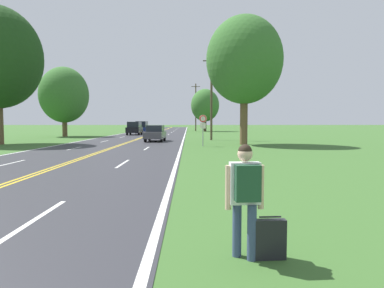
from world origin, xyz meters
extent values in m
cube|color=white|center=(2.63, 7.50, 0.01)|extent=(0.12, 3.00, 0.00)
cube|color=white|center=(2.63, 16.50, 0.01)|extent=(0.12, 3.00, 0.00)
cube|color=white|center=(2.63, 25.50, 0.01)|extent=(0.12, 3.00, 0.00)
cube|color=white|center=(2.63, 34.50, 0.01)|extent=(0.12, 3.00, 0.00)
cube|color=white|center=(2.63, 43.50, 0.01)|extent=(0.12, 3.00, 0.00)
cube|color=white|center=(2.63, 52.50, 0.01)|extent=(0.12, 3.00, 0.00)
cube|color=white|center=(2.63, 61.50, 0.01)|extent=(0.12, 3.00, 0.00)
cube|color=white|center=(2.63, 70.50, 0.01)|extent=(0.12, 3.00, 0.00)
cube|color=white|center=(2.63, 79.50, 0.01)|extent=(0.12, 3.00, 0.00)
cube|color=white|center=(2.63, 88.50, 0.01)|extent=(0.12, 3.00, 0.00)
cube|color=white|center=(2.63, 97.50, 0.01)|extent=(0.12, 3.00, 0.00)
cube|color=white|center=(2.63, 106.50, 0.01)|extent=(0.12, 3.00, 0.00)
cube|color=white|center=(-2.63, 16.50, 0.01)|extent=(0.12, 3.00, 0.00)
cube|color=white|center=(-2.63, 25.50, 0.01)|extent=(0.12, 3.00, 0.00)
cube|color=white|center=(-2.63, 34.50, 0.01)|extent=(0.12, 3.00, 0.00)
cube|color=white|center=(-2.63, 43.50, 0.01)|extent=(0.12, 3.00, 0.00)
cube|color=white|center=(-2.63, 52.50, 0.01)|extent=(0.12, 3.00, 0.00)
cube|color=white|center=(-2.63, 61.50, 0.01)|extent=(0.12, 3.00, 0.00)
cube|color=white|center=(-2.63, 70.50, 0.01)|extent=(0.12, 3.00, 0.00)
cube|color=white|center=(-2.63, 79.50, 0.01)|extent=(0.12, 3.00, 0.00)
cube|color=white|center=(-2.63, 88.50, 0.01)|extent=(0.12, 3.00, 0.00)
cube|color=white|center=(-2.63, 97.50, 0.01)|extent=(0.12, 3.00, 0.00)
cube|color=white|center=(-2.63, 106.50, 0.01)|extent=(0.12, 3.00, 0.00)
cylinder|color=#38476B|center=(6.39, 5.60, 0.40)|extent=(0.13, 0.13, 0.79)
cylinder|color=#38476B|center=(6.58, 5.46, 0.40)|extent=(0.13, 0.13, 0.79)
cube|color=white|center=(6.48, 5.53, 1.09)|extent=(0.44, 0.21, 0.59)
sphere|color=beige|center=(6.48, 5.53, 1.50)|extent=(0.21, 0.21, 0.21)
sphere|color=#2D2319|center=(6.48, 5.53, 1.54)|extent=(0.20, 0.20, 0.20)
cylinder|color=beige|center=(6.25, 5.51, 1.03)|extent=(0.09, 0.09, 0.63)
cylinder|color=beige|center=(6.72, 5.55, 1.03)|extent=(0.09, 0.09, 0.63)
cube|color=#1E472D|center=(6.49, 5.36, 1.12)|extent=(0.35, 0.19, 0.50)
cube|color=black|center=(6.84, 5.49, 0.29)|extent=(0.46, 0.17, 0.57)
cylinder|color=black|center=(6.84, 5.49, 0.61)|extent=(0.32, 0.05, 0.02)
cylinder|color=gray|center=(6.81, 27.68, 1.22)|extent=(0.07, 0.07, 2.43)
cylinder|color=silver|center=(6.81, 27.66, 2.18)|extent=(0.60, 0.02, 0.60)
torus|color=red|center=(6.81, 27.65, 2.18)|extent=(0.55, 0.07, 0.55)
cube|color=silver|center=(6.81, 27.66, 1.63)|extent=(0.44, 0.02, 0.44)
cylinder|color=brown|center=(8.08, 36.90, 4.45)|extent=(0.24, 0.24, 8.89)
cube|color=brown|center=(8.08, 36.90, 8.29)|extent=(1.80, 0.12, 0.10)
cylinder|color=brown|center=(7.14, 71.49, 4.87)|extent=(0.24, 0.24, 9.73)
cube|color=brown|center=(7.14, 71.49, 9.13)|extent=(1.80, 0.12, 0.10)
cylinder|color=#473828|center=(8.94, 68.98, 1.41)|extent=(0.56, 0.56, 2.82)
ellipsoid|color=#386B2D|center=(8.94, 68.98, 5.20)|extent=(5.61, 5.61, 6.45)
cylinder|color=brown|center=(10.35, 29.70, 2.20)|extent=(0.64, 0.64, 4.40)
ellipsoid|color=#386B2D|center=(10.35, 29.70, 7.12)|extent=(6.39, 6.39, 7.35)
cylinder|color=brown|center=(-10.55, 45.69, 1.38)|extent=(0.63, 0.63, 2.76)
ellipsoid|color=#386B2D|center=(-10.55, 45.69, 5.43)|extent=(6.29, 6.29, 7.23)
cylinder|color=black|center=(3.10, 33.16, 0.35)|extent=(0.23, 0.71, 0.70)
cylinder|color=black|center=(1.56, 33.22, 0.35)|extent=(0.23, 0.71, 0.70)
cylinder|color=black|center=(3.20, 35.78, 0.35)|extent=(0.23, 0.71, 0.70)
cylinder|color=black|center=(1.66, 35.84, 0.35)|extent=(0.23, 0.71, 0.70)
cube|color=#47474C|center=(2.38, 34.50, 0.64)|extent=(1.91, 4.30, 0.65)
cube|color=#1E232D|center=(2.38, 34.67, 1.28)|extent=(1.62, 2.38, 0.63)
cylinder|color=black|center=(-3.16, 52.53, 0.39)|extent=(0.21, 0.78, 0.78)
cylinder|color=black|center=(-1.46, 52.52, 0.39)|extent=(0.21, 0.78, 0.78)
cylinder|color=black|center=(-3.18, 49.95, 0.39)|extent=(0.21, 0.78, 0.78)
cylinder|color=black|center=(-1.48, 49.94, 0.39)|extent=(0.21, 0.78, 0.78)
cube|color=black|center=(-2.32, 51.23, 0.74)|extent=(1.93, 4.18, 0.77)
cube|color=#1E232D|center=(-2.32, 51.23, 1.53)|extent=(1.69, 2.93, 0.81)
cylinder|color=black|center=(-3.25, 61.33, 0.35)|extent=(0.20, 0.71, 0.70)
cylinder|color=black|center=(-1.53, 61.32, 0.35)|extent=(0.20, 0.71, 0.70)
cylinder|color=black|center=(-3.27, 58.33, 0.35)|extent=(0.20, 0.71, 0.70)
cylinder|color=black|center=(-1.54, 58.32, 0.35)|extent=(0.20, 0.71, 0.70)
cube|color=navy|center=(-2.40, 59.82, 0.65)|extent=(1.95, 4.85, 0.66)
cube|color=#1E232D|center=(-2.40, 59.82, 1.49)|extent=(1.71, 3.39, 1.02)
cylinder|color=black|center=(-4.53, 70.53, 0.36)|extent=(0.21, 0.72, 0.72)
cylinder|color=black|center=(-2.96, 70.50, 0.36)|extent=(0.21, 0.72, 0.72)
cylinder|color=black|center=(-4.59, 67.60, 0.36)|extent=(0.21, 0.72, 0.72)
cylinder|color=black|center=(-3.01, 67.57, 0.36)|extent=(0.21, 0.72, 0.72)
cube|color=#A81E1E|center=(-3.77, 69.05, 0.65)|extent=(1.87, 4.76, 0.65)
cube|color=#1E232D|center=(-3.78, 68.86, 1.32)|extent=(1.61, 2.63, 0.70)
camera|label=1|loc=(5.69, 0.74, 1.96)|focal=32.00mm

